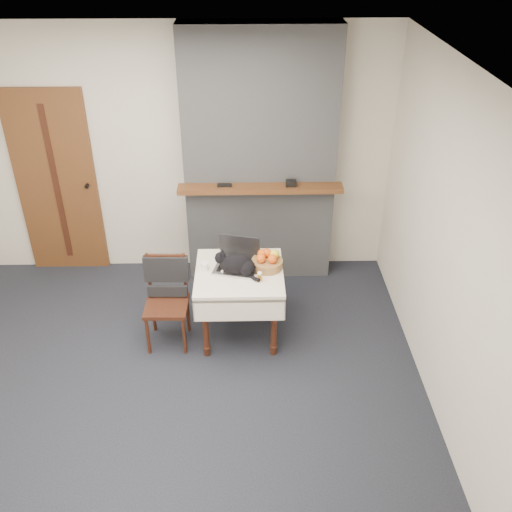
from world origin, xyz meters
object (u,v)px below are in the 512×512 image
(fruit_basket, at_px, (267,261))
(chair, at_px, (167,288))
(side_table, at_px, (239,282))
(cream_jar, at_px, (205,267))
(cat, at_px, (238,265))
(door, at_px, (57,184))
(pill_bottle, at_px, (260,276))
(laptop, at_px, (237,260))

(fruit_basket, relative_size, chair, 0.33)
(side_table, relative_size, cream_jar, 10.29)
(side_table, bearing_deg, chair, -178.46)
(side_table, xyz_separation_m, cat, (-0.01, -0.03, 0.20))
(cat, height_order, cream_jar, cat)
(door, bearing_deg, pill_bottle, -33.58)
(door, relative_size, laptop, 4.54)
(side_table, xyz_separation_m, fruit_basket, (0.25, 0.06, 0.18))
(pill_bottle, bearing_deg, cream_jar, 160.68)
(door, relative_size, pill_bottle, 24.43)
(fruit_basket, bearing_deg, laptop, 175.73)
(cat, bearing_deg, side_table, 85.98)
(laptop, xyz_separation_m, pill_bottle, (0.19, -0.23, -0.03))
(fruit_basket, bearing_deg, pill_bottle, -109.21)
(side_table, xyz_separation_m, cream_jar, (-0.31, 0.03, 0.15))
(cat, xyz_separation_m, chair, (-0.64, 0.02, -0.24))
(door, xyz_separation_m, laptop, (1.87, -1.15, -0.23))
(cat, height_order, pill_bottle, cat)
(laptop, bearing_deg, fruit_basket, 9.47)
(door, height_order, chair, door)
(laptop, relative_size, cream_jar, 5.81)
(door, bearing_deg, cat, -33.88)
(pill_bottle, bearing_deg, cat, 149.53)
(pill_bottle, bearing_deg, side_table, 140.97)
(side_table, height_order, chair, chair)
(door, height_order, laptop, door)
(door, xyz_separation_m, fruit_basket, (2.14, -1.17, -0.24))
(door, bearing_deg, laptop, -31.43)
(side_table, xyz_separation_m, pill_bottle, (0.18, -0.14, 0.16))
(door, relative_size, cat, 4.89)
(laptop, bearing_deg, side_table, -66.07)
(side_table, bearing_deg, fruit_basket, 14.06)
(side_table, bearing_deg, laptop, 100.20)
(pill_bottle, bearing_deg, laptop, 130.38)
(door, height_order, cat, door)
(pill_bottle, distance_m, chair, 0.86)
(laptop, xyz_separation_m, chair, (-0.64, -0.10, -0.22))
(side_table, distance_m, cat, 0.21)
(chair, bearing_deg, side_table, 2.78)
(chair, bearing_deg, laptop, 10.15)
(fruit_basket, bearing_deg, side_table, -165.94)
(cream_jar, bearing_deg, side_table, -4.71)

